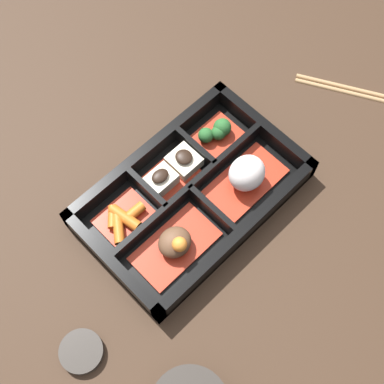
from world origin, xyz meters
The scene contains 10 objects.
ground_plane centered at (0.00, 0.00, 0.00)m, with size 3.00×3.00×0.00m, color #382619.
bento_base centered at (0.00, 0.00, 0.01)m, with size 0.31×0.19×0.01m.
bento_rim centered at (0.00, 0.00, 0.02)m, with size 0.31×0.19×0.04m.
bowl_rice centered at (-0.07, 0.04, 0.03)m, with size 0.12×0.07×0.06m.
bowl_stew centered at (0.07, 0.04, 0.02)m, with size 0.12×0.07×0.05m.
bowl_greens centered at (-0.09, -0.04, 0.02)m, with size 0.07×0.06×0.03m.
bowl_tofu centered at (0.00, -0.04, 0.02)m, with size 0.09×0.06×0.03m.
bowl_carrots centered at (0.09, -0.04, 0.02)m, with size 0.07×0.06×0.02m.
chopsticks centered at (-0.32, 0.06, 0.00)m, with size 0.12×0.19×0.01m.
sauce_dish centered at (0.25, 0.05, 0.01)m, with size 0.06×0.06×0.01m.
Camera 1 is at (0.21, 0.22, 0.69)m, focal length 50.00 mm.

